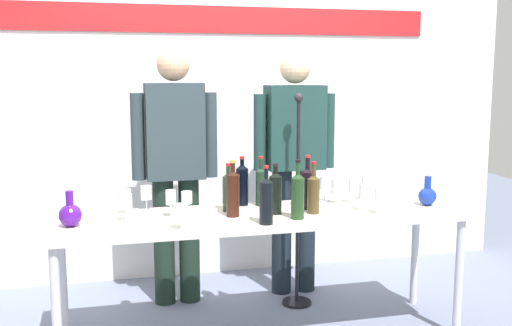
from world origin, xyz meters
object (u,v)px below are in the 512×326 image
object	(u,v)px
display_table	(262,224)
wine_glass_left_5	(187,198)
wine_bottle_1	(228,191)
wine_bottle_8	(275,192)
wine_glass_right_2	(337,186)
wine_glass_left_0	(146,193)
decanter_blue_left	(70,214)
wine_bottle_6	(307,187)
wine_glass_left_1	(181,211)
decanter_blue_right	(427,195)
wine_glass_right_3	(364,192)
wine_bottle_3	(242,184)
wine_bottle_2	(233,192)
wine_bottle_0	(298,194)
wine_glass_left_3	(171,198)
wine_bottle_7	(313,192)
wine_glass_left_4	(125,197)
presenter_right	(294,158)
wine_bottle_4	(266,200)
wine_bottle_5	(261,185)
wine_glass_right_5	(354,186)
wine_glass_left_2	(126,202)
presenter_left	(175,160)
wine_glass_right_0	(367,183)
wine_glass_right_1	(380,195)
wine_glass_right_4	(325,183)

from	to	relation	value
display_table	wine_glass_left_5	size ratio (longest dim) A/B	17.63
wine_bottle_1	wine_bottle_8	bearing A→B (deg)	-29.67
wine_glass_right_2	wine_glass_left_0	bearing A→B (deg)	174.49
display_table	decanter_blue_left	size ratio (longest dim) A/B	12.33
wine_bottle_6	wine_glass_left_1	xyz separation A→B (m)	(-0.79, -0.29, -0.04)
decanter_blue_right	wine_glass_right_3	distance (m)	0.45
wine_bottle_6	wine_bottle_3	bearing A→B (deg)	150.37
wine_bottle_2	wine_bottle_8	bearing A→B (deg)	0.35
wine_bottle_0	wine_bottle_6	distance (m)	0.26
wine_glass_right_2	wine_glass_left_3	bearing A→B (deg)	-174.15
wine_bottle_3	wine_bottle_7	distance (m)	0.47
decanter_blue_left	wine_glass_left_0	world-z (taller)	decanter_blue_left
display_table	wine_glass_left_0	world-z (taller)	wine_glass_left_0
display_table	wine_glass_left_4	size ratio (longest dim) A/B	16.55
wine_bottle_6	presenter_right	bearing A→B (deg)	78.92
wine_bottle_3	wine_glass_right_3	world-z (taller)	wine_bottle_3
presenter_right	display_table	bearing A→B (deg)	-120.91
display_table	wine_bottle_2	size ratio (longest dim) A/B	7.41
wine_bottle_1	wine_bottle_4	xyz separation A→B (m)	(0.13, -0.36, 0.01)
wine_bottle_7	wine_glass_left_5	xyz separation A→B (m)	(-0.72, 0.15, -0.03)
wine_glass_right_2	wine_bottle_5	bearing A→B (deg)	172.84
wine_bottle_4	wine_glass_right_5	distance (m)	0.76
wine_bottle_1	wine_bottle_2	xyz separation A→B (m)	(-0.00, -0.14, 0.02)
wine_glass_left_2	wine_glass_left_1	bearing A→B (deg)	-42.32
presenter_left	wine_bottle_5	world-z (taller)	presenter_left
presenter_left	presenter_right	xyz separation A→B (m)	(0.84, -0.00, -0.01)
wine_bottle_8	wine_glass_right_0	size ratio (longest dim) A/B	1.95
presenter_right	wine_bottle_3	distance (m)	0.66
display_table	wine_bottle_7	size ratio (longest dim) A/B	7.88
wine_glass_right_0	wine_glass_right_3	size ratio (longest dim) A/B	0.94
wine_bottle_7	wine_glass_left_3	bearing A→B (deg)	172.48
wine_glass_right_3	wine_bottle_1	bearing A→B (deg)	165.44
display_table	wine_glass_right_1	size ratio (longest dim) A/B	15.50
decanter_blue_right	wine_bottle_0	world-z (taller)	wine_bottle_0
decanter_blue_right	wine_glass_left_3	size ratio (longest dim) A/B	1.17
wine_bottle_4	wine_glass_left_3	bearing A→B (deg)	149.27
wine_glass_left_3	wine_glass_right_4	size ratio (longest dim) A/B	0.99
wine_bottle_0	wine_glass_left_1	distance (m)	0.67
wine_bottle_4	wine_glass_left_4	distance (m)	0.85
wine_bottle_0	wine_glass_right_0	xyz separation A→B (m)	(0.58, 0.36, -0.03)
wine_glass_left_4	wine_bottle_1	bearing A→B (deg)	-6.66
wine_glass_right_3	wine_bottle_8	bearing A→B (deg)	173.53
wine_bottle_0	wine_bottle_6	xyz separation A→B (m)	(0.13, 0.22, -0.00)
wine_bottle_1	wine_glass_right_0	xyz separation A→B (m)	(0.92, 0.07, -0.01)
presenter_right	wine_bottle_5	size ratio (longest dim) A/B	5.57
display_table	wine_bottle_0	bearing A→B (deg)	-47.21
presenter_left	wine_bottle_5	bearing A→B (deg)	-46.61
wine_bottle_2	wine_glass_right_5	size ratio (longest dim) A/B	2.06
wine_bottle_4	wine_bottle_7	world-z (taller)	wine_bottle_4
wine_bottle_1	wine_glass_right_1	size ratio (longest dim) A/B	1.84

